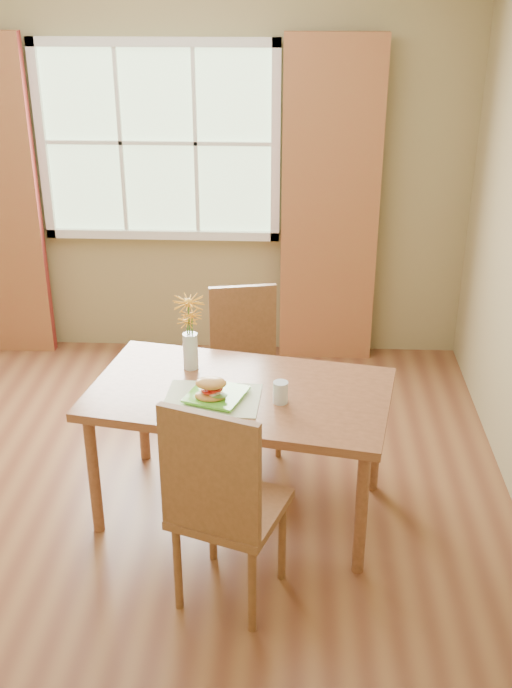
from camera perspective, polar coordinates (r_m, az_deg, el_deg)
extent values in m
cube|color=brown|center=(4.44, -9.78, -10.79)|extent=(4.20, 3.80, 0.02)
cube|color=#948559|center=(5.60, -6.79, 12.57)|extent=(4.20, 0.02, 2.70)
cube|color=#B7DDA7|center=(5.54, -6.92, 14.01)|extent=(1.50, 0.02, 1.20)
cube|color=white|center=(5.42, -7.34, 20.47)|extent=(1.62, 0.04, 0.06)
cube|color=white|center=(5.67, -6.64, 7.70)|extent=(1.62, 0.04, 0.06)
cube|color=white|center=(5.69, -14.96, 13.66)|extent=(0.06, 0.04, 1.32)
cube|color=white|center=(5.44, 1.41, 13.96)|extent=(0.06, 0.04, 1.32)
cube|color=white|center=(5.52, -6.96, 13.96)|extent=(1.50, 0.03, 0.02)
cube|color=maroon|center=(5.47, 5.27, 9.61)|extent=(0.65, 0.08, 2.20)
cube|color=brown|center=(3.93, -1.16, -3.56)|extent=(1.57, 1.06, 0.05)
cylinder|color=brown|center=(4.04, -11.42, -9.08)|extent=(0.06, 0.06, 0.66)
cylinder|color=brown|center=(3.75, 7.46, -11.79)|extent=(0.06, 0.06, 0.66)
cylinder|color=brown|center=(4.56, -8.05, -4.49)|extent=(0.06, 0.06, 0.66)
cylinder|color=brown|center=(4.30, 8.48, -6.48)|extent=(0.06, 0.06, 0.66)
cube|color=brown|center=(3.53, -1.83, -11.60)|extent=(0.55, 0.55, 0.04)
cube|color=brown|center=(3.21, -3.36, -9.28)|extent=(0.42, 0.18, 0.56)
cylinder|color=brown|center=(3.62, -5.57, -15.49)|extent=(0.04, 0.04, 0.44)
cylinder|color=brown|center=(3.51, -0.28, -17.01)|extent=(0.04, 0.04, 0.44)
cylinder|color=brown|center=(3.86, -3.10, -12.39)|extent=(0.04, 0.04, 0.44)
cylinder|color=brown|center=(3.75, 1.86, -13.67)|extent=(0.04, 0.04, 0.44)
cube|color=brown|center=(4.60, -0.61, -2.72)|extent=(0.45, 0.45, 0.04)
cube|color=brown|center=(4.64, -0.92, 1.20)|extent=(0.39, 0.11, 0.50)
cylinder|color=brown|center=(4.56, -2.29, -6.18)|extent=(0.03, 0.03, 0.40)
cylinder|color=brown|center=(4.59, 1.61, -5.88)|extent=(0.03, 0.03, 0.40)
cylinder|color=brown|center=(4.82, -2.70, -4.24)|extent=(0.03, 0.03, 0.40)
cylinder|color=brown|center=(4.86, 0.98, -3.98)|extent=(0.03, 0.03, 0.40)
cube|color=silver|center=(3.84, -3.11, -3.89)|extent=(0.47, 0.35, 0.01)
cube|color=#5EC932|center=(3.84, -2.83, -3.71)|extent=(0.32, 0.32, 0.01)
ellipsoid|color=#E7B74E|center=(3.79, -3.25, -3.68)|extent=(0.15, 0.10, 0.04)
ellipsoid|color=#4C8C2D|center=(3.76, -2.65, -3.67)|extent=(0.08, 0.06, 0.01)
cylinder|color=red|center=(3.78, -3.33, -3.27)|extent=(0.08, 0.08, 0.01)
cylinder|color=red|center=(3.78, -2.90, -3.14)|extent=(0.07, 0.07, 0.01)
ellipsoid|color=#E7B74E|center=(3.76, -3.22, -2.79)|extent=(0.15, 0.10, 0.05)
cylinder|color=silver|center=(3.79, 1.75, -3.44)|extent=(0.07, 0.07, 0.11)
cylinder|color=silver|center=(3.79, 1.75, -3.56)|extent=(0.06, 0.06, 0.09)
cylinder|color=silver|center=(4.09, -4.67, -0.50)|extent=(0.08, 0.08, 0.19)
cylinder|color=silver|center=(4.11, -4.64, -1.09)|extent=(0.07, 0.07, 0.10)
cylinder|color=#3D7028|center=(4.06, -4.71, 0.58)|extent=(0.01, 0.01, 0.36)
cylinder|color=#3D7028|center=(4.06, -4.53, 0.12)|extent=(0.01, 0.01, 0.30)
cylinder|color=#3D7028|center=(4.09, -4.81, -0.03)|extent=(0.01, 0.01, 0.25)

